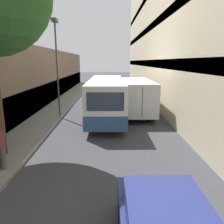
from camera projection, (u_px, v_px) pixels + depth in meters
The scene contains 7 objects.
ground_plane at pixel (109, 124), 14.92m from camera, with size 150.00×150.00×0.00m, color #38383D.
sidewalk_left at pixel (40, 123), 14.85m from camera, with size 2.35×60.00×0.15m.
building_left_shopfront at pixel (3, 88), 14.29m from camera, with size 2.40×60.00×5.44m.
bus at pixel (107, 97), 16.30m from camera, with size 2.46×9.65×2.91m.
box_truck at pixel (135, 94), 18.47m from camera, with size 2.32×8.98×2.73m.
panel_van at pixel (95, 88), 26.18m from camera, with size 1.85×4.66×1.81m.
street_lamp at pixel (56, 50), 15.57m from camera, with size 0.36×0.80×6.92m.
Camera 1 is at (0.04, 0.65, 4.17)m, focal length 35.00 mm.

